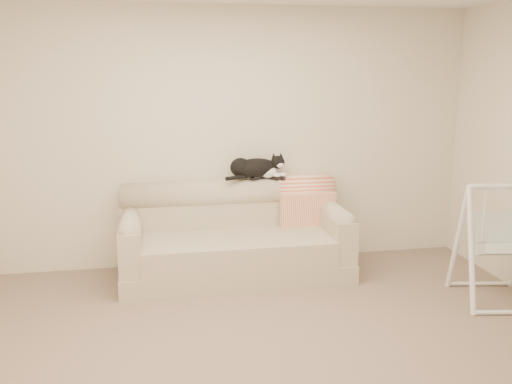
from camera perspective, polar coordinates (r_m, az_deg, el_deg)
ground_plane at (r=4.28m, az=1.15°, el=-15.62°), size 5.00×5.00×0.00m
room_shell at (r=3.81m, az=1.25°, el=5.08°), size 5.04×4.04×2.60m
sofa at (r=5.62m, az=-2.19°, el=-4.75°), size 2.20×0.93×0.90m
remote_a at (r=5.76m, az=0.23°, el=1.42°), size 0.18×0.13×0.03m
remote_b at (r=5.76m, az=2.08°, el=1.39°), size 0.17×0.13×0.02m
tuxedo_cat at (r=5.74m, az=-0.02°, el=2.46°), size 0.65×0.32×0.25m
throw_blanket at (r=5.89m, az=4.87°, el=-0.21°), size 0.57×0.38×0.58m
baby_swing at (r=5.37m, az=23.05°, el=-4.68°), size 0.75×0.78×1.05m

